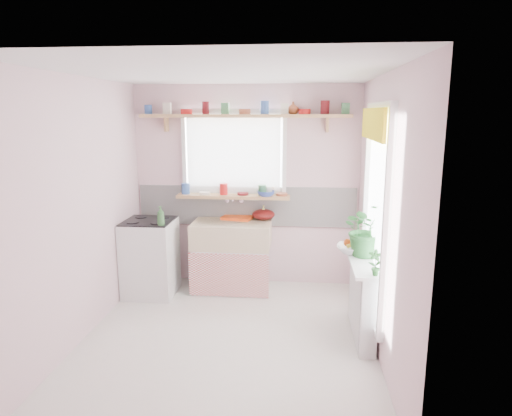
# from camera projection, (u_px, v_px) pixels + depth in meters

# --- Properties ---
(room) EXTENTS (3.20, 3.20, 3.20)m
(room) POSITION_uv_depth(u_px,v_px,m) (299.00, 187.00, 4.92)
(room) COLOR silver
(room) RESTS_ON ground
(sink_unit) EXTENTS (0.95, 0.65, 1.11)m
(sink_unit) POSITION_uv_depth(u_px,v_px,m) (232.00, 256.00, 5.62)
(sink_unit) COLOR white
(sink_unit) RESTS_ON ground
(cooker) EXTENTS (0.58, 0.58, 0.93)m
(cooker) POSITION_uv_depth(u_px,v_px,m) (150.00, 257.00, 5.46)
(cooker) COLOR white
(cooker) RESTS_ON ground
(radiator_ledge) EXTENTS (0.22, 0.95, 0.78)m
(radiator_ledge) POSITION_uv_depth(u_px,v_px,m) (363.00, 298.00, 4.42)
(radiator_ledge) COLOR white
(radiator_ledge) RESTS_ON ground
(windowsill) EXTENTS (1.40, 0.22, 0.04)m
(windowsill) POSITION_uv_depth(u_px,v_px,m) (233.00, 196.00, 5.65)
(windowsill) COLOR tan
(windowsill) RESTS_ON room
(pine_shelf) EXTENTS (2.52, 0.24, 0.04)m
(pine_shelf) POSITION_uv_depth(u_px,v_px,m) (245.00, 116.00, 5.43)
(pine_shelf) COLOR tan
(pine_shelf) RESTS_ON room
(shelf_crockery) EXTENTS (2.47, 0.11, 0.12)m
(shelf_crockery) POSITION_uv_depth(u_px,v_px,m) (245.00, 109.00, 5.41)
(shelf_crockery) COLOR #3359A5
(shelf_crockery) RESTS_ON pine_shelf
(sill_crockery) EXTENTS (1.35, 0.11, 0.12)m
(sill_crockery) POSITION_uv_depth(u_px,v_px,m) (229.00, 190.00, 5.64)
(sill_crockery) COLOR #3359A5
(sill_crockery) RESTS_ON windowsill
(dish_tray) EXTENTS (0.41, 0.34, 0.04)m
(dish_tray) POSITION_uv_depth(u_px,v_px,m) (238.00, 217.00, 5.72)
(dish_tray) COLOR #FA5016
(dish_tray) RESTS_ON sink_unit
(colander) EXTENTS (0.31, 0.31, 0.13)m
(colander) POSITION_uv_depth(u_px,v_px,m) (264.00, 214.00, 5.68)
(colander) COLOR #550F0E
(colander) RESTS_ON sink_unit
(jade_plant) EXTENTS (0.58, 0.54, 0.54)m
(jade_plant) POSITION_uv_depth(u_px,v_px,m) (367.00, 229.00, 4.45)
(jade_plant) COLOR #2C6E31
(jade_plant) RESTS_ON radiator_ledge
(fruit_bowl) EXTENTS (0.36, 0.36, 0.08)m
(fruit_bowl) POSITION_uv_depth(u_px,v_px,m) (353.00, 249.00, 4.58)
(fruit_bowl) COLOR white
(fruit_bowl) RESTS_ON radiator_ledge
(herb_pot) EXTENTS (0.13, 0.09, 0.23)m
(herb_pot) POSITION_uv_depth(u_px,v_px,m) (375.00, 263.00, 3.93)
(herb_pot) COLOR #2A6829
(herb_pot) RESTS_ON radiator_ledge
(soap_bottle_sink) EXTENTS (0.10, 0.10, 0.18)m
(soap_bottle_sink) POSITION_uv_depth(u_px,v_px,m) (264.00, 212.00, 5.68)
(soap_bottle_sink) COLOR #E5DD65
(soap_bottle_sink) RESTS_ON sink_unit
(sill_cup) EXTENTS (0.13, 0.13, 0.10)m
(sill_cup) POSITION_uv_depth(u_px,v_px,m) (269.00, 191.00, 5.65)
(sill_cup) COLOR silver
(sill_cup) RESTS_ON windowsill
(sill_bowl) EXTENTS (0.23, 0.23, 0.07)m
(sill_bowl) POSITION_uv_depth(u_px,v_px,m) (266.00, 194.00, 5.54)
(sill_bowl) COLOR #2F4699
(sill_bowl) RESTS_ON windowsill
(shelf_vase) EXTENTS (0.17, 0.17, 0.15)m
(shelf_vase) POSITION_uv_depth(u_px,v_px,m) (293.00, 108.00, 5.41)
(shelf_vase) COLOR #B96039
(shelf_vase) RESTS_ON pine_shelf
(cooker_bottle) EXTENTS (0.11, 0.11, 0.22)m
(cooker_bottle) POSITION_uv_depth(u_px,v_px,m) (161.00, 216.00, 5.11)
(cooker_bottle) COLOR #39733B
(cooker_bottle) RESTS_ON cooker
(fruit) EXTENTS (0.20, 0.14, 0.10)m
(fruit) POSITION_uv_depth(u_px,v_px,m) (353.00, 243.00, 4.58)
(fruit) COLOR #FF5E15
(fruit) RESTS_ON fruit_bowl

